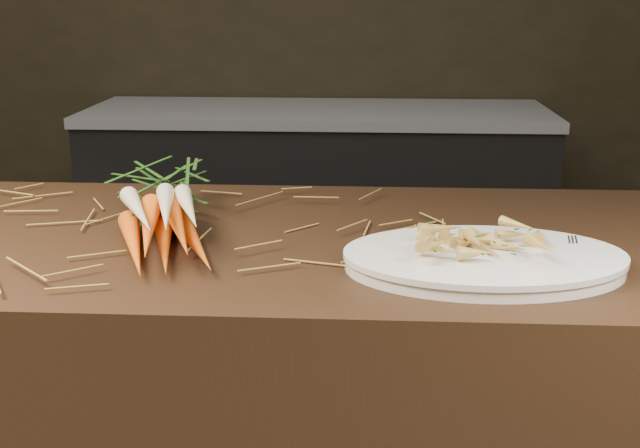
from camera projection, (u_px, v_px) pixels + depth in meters
The scene contains 6 objects.
back_counter at pixel (318, 210), 3.29m from camera, with size 1.82×0.62×0.84m.
straw_bedding at pixel (75, 227), 1.36m from camera, with size 1.40×0.60×0.02m, color olive, non-canonical shape.
root_veg_bunch at pixel (161, 202), 1.37m from camera, with size 0.30×0.54×0.10m.
serving_platter at pixel (484, 262), 1.18m from camera, with size 0.41×0.27×0.02m, color white, non-canonical shape.
roasted_veg_heap at pixel (485, 240), 1.17m from camera, with size 0.20×0.15×0.05m, color #AA873D, non-canonical shape.
serving_fork at pixel (588, 259), 1.16m from camera, with size 0.01×0.16×0.00m, color silver.
Camera 1 is at (0.49, -0.98, 1.30)m, focal length 45.00 mm.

